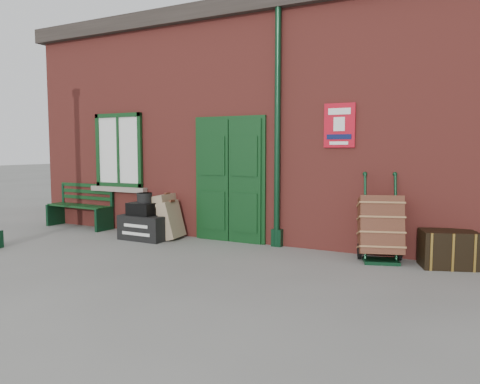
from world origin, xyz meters
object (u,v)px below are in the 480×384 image
Objects in this scene: bench at (82,205)px; porter_trolley at (380,227)px; houdini_trunk at (145,227)px; dark_trunk at (448,249)px.

bench is 1.21× the size of porter_trolley.
porter_trolley is at bearing 6.07° from houdini_trunk.
porter_trolley is (4.18, 0.37, 0.27)m from houdini_trunk.
porter_trolley reaches higher than houdini_trunk.
porter_trolley is 0.97m from dark_trunk.
bench is at bearing 160.47° from porter_trolley.
porter_trolley is at bearing 1.50° from bench.
bench is at bearing 168.38° from houdini_trunk.
porter_trolley is (6.29, -0.10, 0.02)m from bench.
dark_trunk reaches higher than houdini_trunk.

